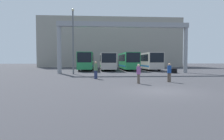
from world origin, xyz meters
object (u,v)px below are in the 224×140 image
(bus_slot_2, at_px, (128,60))
(lamp_post, at_px, (73,39))
(bus_slot_3, at_px, (149,60))
(tire_stack, at_px, (174,71))
(bus_slot_1, at_px, (107,61))
(pedestrian_near_left, at_px, (96,70))
(bus_slot_0, at_px, (86,60))
(pedestrian_mid_left, at_px, (169,72))
(pedestrian_near_center, at_px, (139,73))

(bus_slot_2, distance_m, lamp_post, 14.31)
(bus_slot_3, relative_size, tire_stack, 10.06)
(bus_slot_1, bearing_deg, pedestrian_near_left, -96.44)
(bus_slot_0, distance_m, pedestrian_near_left, 17.89)
(pedestrian_mid_left, height_order, lamp_post, lamp_post)
(bus_slot_2, distance_m, bus_slot_3, 3.99)
(bus_slot_3, bearing_deg, tire_stack, -82.10)
(lamp_post, bearing_deg, bus_slot_0, 83.80)
(bus_slot_1, bearing_deg, bus_slot_2, -6.77)
(bus_slot_2, relative_size, tire_stack, 11.04)
(bus_slot_1, distance_m, pedestrian_mid_left, 22.10)
(bus_slot_0, xyz_separation_m, bus_slot_3, (11.87, -0.60, -0.03))
(pedestrian_near_center, bearing_deg, bus_slot_1, -3.49)
(pedestrian_near_left, bearing_deg, pedestrian_mid_left, -59.66)
(pedestrian_near_center, xyz_separation_m, pedestrian_near_left, (-3.47, 4.43, 0.10))
(bus_slot_1, height_order, pedestrian_near_center, bus_slot_1)
(bus_slot_0, bearing_deg, bus_slot_1, 5.51)
(bus_slot_1, relative_size, bus_slot_2, 1.08)
(pedestrian_mid_left, xyz_separation_m, lamp_post, (-9.42, 10.51, 3.89))
(bus_slot_2, distance_m, tire_stack, 11.14)
(bus_slot_3, distance_m, lamp_post, 16.78)
(pedestrian_mid_left, height_order, tire_stack, pedestrian_mid_left)
(bus_slot_0, distance_m, bus_slot_1, 3.98)
(bus_slot_3, relative_size, pedestrian_near_center, 6.59)
(bus_slot_1, xyz_separation_m, pedestrian_near_left, (-2.05, -18.14, -0.87))
(bus_slot_2, relative_size, pedestrian_near_center, 7.23)
(bus_slot_3, distance_m, pedestrian_near_left, 19.87)
(bus_slot_1, distance_m, tire_stack, 13.79)
(bus_slot_0, relative_size, pedestrian_mid_left, 7.15)
(bus_slot_0, height_order, pedestrian_mid_left, bus_slot_0)
(bus_slot_1, relative_size, lamp_post, 1.41)
(bus_slot_3, bearing_deg, bus_slot_0, 177.12)
(tire_stack, bearing_deg, pedestrian_near_center, -122.08)
(pedestrian_mid_left, height_order, pedestrian_near_center, pedestrian_mid_left)
(bus_slot_2, xyz_separation_m, lamp_post, (-9.08, -10.67, 2.89))
(bus_slot_0, relative_size, lamp_post, 1.33)
(lamp_post, bearing_deg, bus_slot_2, 49.60)
(bus_slot_1, height_order, pedestrian_near_left, bus_slot_1)
(pedestrian_mid_left, distance_m, pedestrian_near_left, 7.25)
(bus_slot_1, height_order, bus_slot_2, bus_slot_2)
(pedestrian_mid_left, distance_m, tire_stack, 12.48)
(bus_slot_1, height_order, tire_stack, bus_slot_1)
(pedestrian_near_left, xyz_separation_m, tire_stack, (11.24, 7.96, -0.58))
(bus_slot_2, distance_m, pedestrian_mid_left, 21.21)
(bus_slot_1, xyz_separation_m, lamp_post, (-5.13, -11.14, 2.95))
(bus_slot_2, bearing_deg, bus_slot_0, 179.36)
(bus_slot_0, height_order, lamp_post, lamp_post)
(bus_slot_3, bearing_deg, lamp_post, -142.07)
(pedestrian_mid_left, relative_size, pedestrian_near_left, 0.92)
(pedestrian_near_left, bearing_deg, pedestrian_near_center, -82.61)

